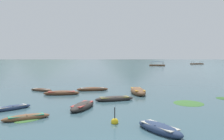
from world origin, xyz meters
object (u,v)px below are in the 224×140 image
at_px(rowboat_2, 26,117).
at_px(rowboat_8, 12,108).
at_px(mooring_buoy, 115,122).
at_px(ferry_0, 157,65).
at_px(rowboat_1, 138,91).
at_px(rowboat_6, 92,89).
at_px(rowboat_10, 41,90).
at_px(rowboat_0, 62,93).
at_px(ferry_2, 197,64).
at_px(rowboat_7, 159,129).
at_px(rowboat_9, 114,99).
at_px(rowboat_5, 83,106).

relative_size(rowboat_2, rowboat_8, 1.13).
bearing_deg(mooring_buoy, ferry_0, 74.70).
distance_m(rowboat_1, rowboat_6, 5.98).
relative_size(rowboat_6, rowboat_10, 1.22).
bearing_deg(rowboat_8, mooring_buoy, -28.41).
height_order(rowboat_0, rowboat_6, rowboat_0).
bearing_deg(rowboat_10, ferry_2, 59.74).
bearing_deg(ferry_2, rowboat_7, -113.83).
distance_m(rowboat_0, rowboat_1, 8.60).
bearing_deg(rowboat_2, rowboat_8, 124.47).
xyz_separation_m(rowboat_7, ferry_2, (62.86, 142.36, 0.26)).
xyz_separation_m(rowboat_6, rowboat_9, (2.33, -6.91, -0.00)).
relative_size(ferry_0, ferry_2, 0.92).
height_order(ferry_0, ferry_2, same).
relative_size(rowboat_0, rowboat_10, 1.21).
relative_size(rowboat_8, mooring_buoy, 2.40).
relative_size(rowboat_2, rowboat_6, 0.77).
relative_size(ferry_2, mooring_buoy, 8.22).
height_order(rowboat_0, ferry_0, ferry_0).
xyz_separation_m(rowboat_1, ferry_2, (61.82, 128.68, 0.18)).
bearing_deg(mooring_buoy, rowboat_9, 86.64).
bearing_deg(rowboat_8, rowboat_9, 23.06).
xyz_separation_m(rowboat_1, rowboat_10, (-11.61, 2.84, -0.14)).
bearing_deg(rowboat_8, ferry_0, 70.21).
bearing_deg(rowboat_6, rowboat_9, -71.34).
height_order(rowboat_5, mooring_buoy, mooring_buoy).
height_order(rowboat_1, rowboat_8, rowboat_1).
xyz_separation_m(rowboat_6, rowboat_7, (4.22, -16.49, 0.01)).
relative_size(rowboat_0, ferry_2, 0.43).
bearing_deg(ferry_0, rowboat_2, -108.28).
bearing_deg(rowboat_7, mooring_buoy, 142.84).
bearing_deg(mooring_buoy, rowboat_2, 168.10).
xyz_separation_m(rowboat_0, rowboat_2, (-0.59, -10.42, -0.05)).
bearing_deg(rowboat_1, rowboat_7, -94.38).
height_order(rowboat_5, rowboat_9, rowboat_5).
relative_size(rowboat_5, rowboat_10, 1.19).
bearing_deg(rowboat_1, ferry_2, 64.34).
distance_m(rowboat_0, rowboat_5, 7.80).
height_order(rowboat_0, ferry_2, ferry_2).
xyz_separation_m(rowboat_5, rowboat_7, (4.67, -6.18, -0.01)).
height_order(ferry_0, mooring_buoy, ferry_0).
bearing_deg(rowboat_6, mooring_buoy, -82.73).
bearing_deg(rowboat_10, rowboat_2, -79.83).
height_order(rowboat_0, rowboat_9, rowboat_0).
bearing_deg(rowboat_9, rowboat_8, -156.94).
bearing_deg(ferry_0, rowboat_9, -106.18).
distance_m(rowboat_7, rowboat_8, 11.87).
distance_m(rowboat_6, ferry_2, 142.63).
bearing_deg(rowboat_9, rowboat_0, 145.82).
xyz_separation_m(rowboat_2, ferry_0, (35.59, 107.74, 0.31)).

